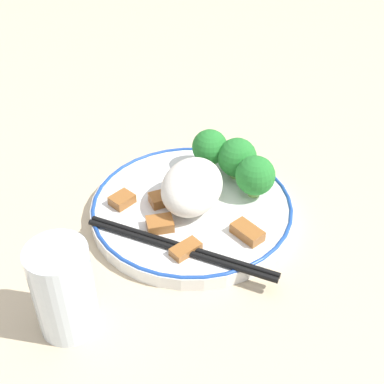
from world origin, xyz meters
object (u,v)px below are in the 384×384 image
broccoli_back_center (237,158)px  drinking_glass (63,289)px  broccoli_back_right (207,147)px  plate (192,208)px  chopsticks (180,248)px  broccoli_back_left (255,176)px

broccoli_back_center → drinking_glass: bearing=158.0°
broccoli_back_center → broccoli_back_right: broccoli_back_right is taller
plate → broccoli_back_center: 0.09m
chopsticks → drinking_glass: 0.15m
plate → drinking_glass: bearing=160.4°
broccoli_back_center → chopsticks: (-0.16, 0.03, -0.03)m
broccoli_back_right → chopsticks: broccoli_back_right is taller
plate → broccoli_back_left: (0.04, -0.07, 0.04)m
plate → broccoli_back_right: (0.08, 0.00, 0.04)m
broccoli_back_left → broccoli_back_right: bearing=60.7°
chopsticks → plate: bearing=6.9°
broccoli_back_center → drinking_glass: drinking_glass is taller
broccoli_back_left → chopsticks: bearing=153.8°
broccoli_back_right → drinking_glass: 0.29m
plate → broccoli_back_right: size_ratio=4.46×
plate → drinking_glass: 0.22m
broccoli_back_center → broccoli_back_right: bearing=78.5°
plate → drinking_glass: size_ratio=2.45×
broccoli_back_center → broccoli_back_right: size_ratio=0.98×
plate → chopsticks: bearing=-173.1°
broccoli_back_right → drinking_glass: drinking_glass is taller
plate → broccoli_back_left: broccoli_back_left is taller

